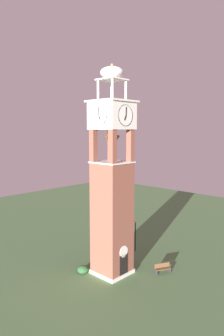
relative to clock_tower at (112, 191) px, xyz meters
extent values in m
plane|color=#517547|center=(0.00, 0.00, -8.09)|extent=(80.00, 80.00, 0.00)
cube|color=brown|center=(0.00, 0.00, -2.72)|extent=(2.98, 2.98, 10.73)
cube|color=silver|center=(0.00, 0.00, -7.91)|extent=(3.18, 3.18, 0.35)
cube|color=black|center=(0.00, -1.50, -6.94)|extent=(1.10, 0.04, 2.20)
cylinder|color=silver|center=(0.00, -1.50, -5.54)|extent=(1.10, 0.04, 1.10)
cube|color=brown|center=(-1.21, -1.21, 4.18)|extent=(0.56, 0.56, 3.07)
cube|color=brown|center=(1.21, -1.21, 4.18)|extent=(0.56, 0.56, 3.07)
cube|color=brown|center=(-1.21, 1.21, 4.18)|extent=(0.56, 0.56, 3.07)
cube|color=brown|center=(1.21, 1.21, 4.18)|extent=(0.56, 0.56, 3.07)
cube|color=silver|center=(0.00, 0.00, 2.70)|extent=(3.14, 3.14, 0.12)
cone|color=brown|center=(0.67, -0.03, 4.94)|extent=(0.55, 0.55, 0.42)
cone|color=brown|center=(-0.12, 0.66, 4.94)|extent=(0.58, 0.58, 0.39)
cone|color=brown|center=(-0.67, 0.02, 4.94)|extent=(0.56, 0.56, 0.47)
cone|color=brown|center=(-0.05, -0.67, 4.94)|extent=(0.37, 0.37, 0.54)
cube|color=silver|center=(0.00, 0.00, 6.93)|extent=(3.22, 3.22, 2.44)
cylinder|color=white|center=(0.00, -1.63, 6.93)|extent=(1.85, 0.05, 1.85)
torus|color=black|center=(0.00, -1.63, 6.93)|extent=(1.88, 0.06, 1.88)
cube|color=black|center=(-0.10, -1.69, 6.72)|extent=(0.27, 0.03, 0.46)
cube|color=black|center=(0.01, -1.69, 7.31)|extent=(0.09, 0.03, 0.74)
cylinder|color=white|center=(0.00, 1.63, 6.93)|extent=(1.85, 0.05, 1.85)
torus|color=black|center=(0.00, 1.63, 6.93)|extent=(1.88, 0.06, 1.88)
cube|color=black|center=(-0.10, 1.69, 6.72)|extent=(0.27, 0.03, 0.46)
cube|color=black|center=(0.01, 1.69, 7.31)|extent=(0.09, 0.03, 0.74)
cylinder|color=white|center=(-1.63, 0.00, 6.93)|extent=(0.05, 1.85, 1.85)
torus|color=black|center=(-1.63, 0.00, 6.93)|extent=(0.06, 1.88, 1.88)
cube|color=black|center=(-1.69, -0.09, 6.72)|extent=(0.03, 0.27, 0.46)
cube|color=black|center=(-1.69, 0.01, 7.31)|extent=(0.03, 0.09, 0.74)
cylinder|color=white|center=(1.63, 0.00, 6.93)|extent=(0.05, 1.85, 1.85)
torus|color=black|center=(1.63, 0.00, 6.93)|extent=(0.06, 1.88, 1.88)
cube|color=black|center=(1.69, -0.09, 6.72)|extent=(0.03, 0.27, 0.46)
cube|color=black|center=(1.69, 0.01, 7.31)|extent=(0.03, 0.09, 0.74)
cube|color=silver|center=(0.00, 0.00, 8.23)|extent=(3.58, 3.58, 0.16)
cylinder|color=silver|center=(-0.89, -0.88, 9.20)|extent=(0.22, 0.22, 1.78)
cylinder|color=silver|center=(0.89, -0.88, 9.20)|extent=(0.22, 0.22, 1.78)
cylinder|color=silver|center=(-0.89, 0.89, 9.20)|extent=(0.22, 0.22, 1.78)
cylinder|color=silver|center=(0.89, 0.89, 9.20)|extent=(0.22, 0.22, 1.78)
cube|color=silver|center=(0.00, 0.00, 10.15)|extent=(2.21, 2.21, 0.12)
ellipsoid|color=silver|center=(0.00, 0.00, 10.77)|extent=(2.13, 2.13, 1.12)
sphere|color=#B79338|center=(0.00, 0.00, 11.45)|extent=(0.24, 0.24, 0.24)
cube|color=brown|center=(3.28, -3.67, -7.64)|extent=(1.62, 1.12, 0.06)
cube|color=brown|center=(3.37, -3.50, -7.36)|extent=(1.44, 0.78, 0.44)
cube|color=#2D2D33|center=(3.92, -4.00, -7.88)|extent=(0.25, 0.39, 0.42)
cube|color=#2D2D33|center=(2.64, -3.34, -7.88)|extent=(0.25, 0.39, 0.42)
cylinder|color=black|center=(5.83, 1.87, -6.44)|extent=(0.12, 0.12, 3.29)
sphere|color=#F9EFCC|center=(5.83, 1.87, -4.62)|extent=(0.36, 0.36, 0.36)
cylinder|color=#4C4C51|center=(2.36, 4.22, -7.69)|extent=(0.52, 0.52, 0.80)
ellipsoid|color=#28562D|center=(-2.04, 1.93, -7.71)|extent=(1.09, 1.09, 0.76)
camera|label=1|loc=(-20.50, -19.50, 5.64)|focal=32.78mm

